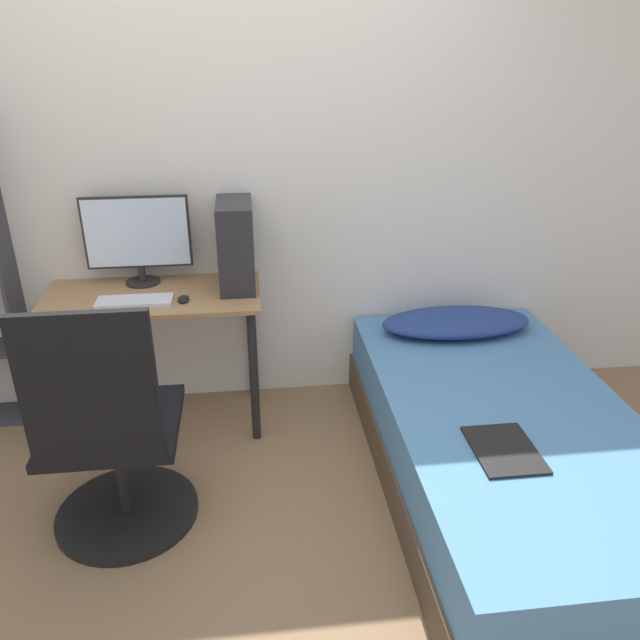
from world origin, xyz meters
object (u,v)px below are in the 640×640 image
object	(u,v)px
bed	(504,450)
keyboard	(135,301)
monitor	(137,236)
pc_tower	(236,245)
office_chair	(113,449)

from	to	relation	value
bed	keyboard	world-z (taller)	keyboard
keyboard	bed	bearing A→B (deg)	-21.65
bed	monitor	distance (m)	2.01
monitor	pc_tower	size ratio (longest dim) A/B	1.21
monitor	keyboard	size ratio (longest dim) A/B	1.48
office_chair	pc_tower	xyz separation A→B (m)	(0.51, 0.85, 0.55)
office_chair	keyboard	size ratio (longest dim) A/B	3.02
bed	monitor	xyz separation A→B (m)	(-1.62, 0.91, 0.76)
pc_tower	bed	bearing A→B (deg)	-35.62
monitor	pc_tower	xyz separation A→B (m)	(0.48, -0.10, -0.03)
office_chair	monitor	xyz separation A→B (m)	(0.03, 0.95, 0.58)
monitor	keyboard	world-z (taller)	monitor
monitor	pc_tower	bearing A→B (deg)	-11.34
office_chair	keyboard	xyz separation A→B (m)	(0.03, 0.68, 0.34)
keyboard	pc_tower	size ratio (longest dim) A/B	0.82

